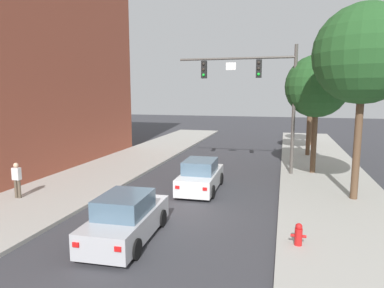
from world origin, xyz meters
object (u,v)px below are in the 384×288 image
object	(u,v)px
car_lead_white	(201,176)
street_tree_third	(311,85)
traffic_signal_mast	(260,85)
street_tree_nearest	(364,55)
street_tree_second	(317,87)
street_tree_farthest	(312,94)
fire_hydrant	(298,234)
pedestrian_sidewalk_left_walker	(17,178)
car_following_silver	(126,219)

from	to	relation	value
car_lead_white	street_tree_third	distance (m)	13.44
street_tree_third	traffic_signal_mast	bearing A→B (deg)	-116.10
street_tree_nearest	street_tree_third	size ratio (longest dim) A/B	1.23
street_tree_second	street_tree_farthest	distance (m)	11.80
traffic_signal_mast	fire_hydrant	world-z (taller)	traffic_signal_mast
street_tree_nearest	street_tree_farthest	bearing A→B (deg)	92.85
traffic_signal_mast	fire_hydrant	size ratio (longest dim) A/B	10.42
car_lead_white	street_tree_nearest	size ratio (longest dim) A/B	0.50
street_tree_farthest	street_tree_third	bearing A→B (deg)	-95.25
street_tree_third	street_tree_farthest	distance (m)	5.72
car_lead_white	street_tree_nearest	distance (m)	9.24
traffic_signal_mast	street_tree_third	xyz separation A→B (m)	(3.31, 6.76, 0.15)
car_lead_white	street_tree_nearest	bearing A→B (deg)	-0.04
pedestrian_sidewalk_left_walker	street_tree_farthest	xyz separation A→B (m)	(14.02, 20.69, 3.77)
car_following_silver	street_tree_nearest	distance (m)	11.92
car_following_silver	fire_hydrant	xyz separation A→B (m)	(5.58, 0.72, -0.22)
fire_hydrant	street_tree_second	distance (m)	11.79
street_tree_second	street_tree_third	world-z (taller)	street_tree_second
pedestrian_sidewalk_left_walker	street_tree_second	distance (m)	16.66
street_tree_second	street_tree_nearest	bearing A→B (deg)	-74.13
pedestrian_sidewalk_left_walker	fire_hydrant	bearing A→B (deg)	-8.38
fire_hydrant	car_following_silver	bearing A→B (deg)	-172.67
car_following_silver	traffic_signal_mast	bearing A→B (deg)	71.92
car_following_silver	street_tree_third	distance (m)	19.44
car_following_silver	pedestrian_sidewalk_left_walker	size ratio (longest dim) A/B	2.63
street_tree_farthest	traffic_signal_mast	bearing A→B (deg)	-107.16
car_lead_white	fire_hydrant	size ratio (longest dim) A/B	5.95
street_tree_third	fire_hydrant	bearing A→B (deg)	-94.26
car_following_silver	fire_hydrant	size ratio (longest dim) A/B	5.99
car_following_silver	street_tree_second	bearing A→B (deg)	59.38
car_lead_white	street_tree_farthest	distance (m)	18.40
car_lead_white	traffic_signal_mast	bearing A→B (deg)	60.05
fire_hydrant	street_tree_third	world-z (taller)	street_tree_third
street_tree_nearest	street_tree_second	xyz separation A→B (m)	(-1.42, 5.01, -1.26)
car_following_silver	street_tree_third	bearing A→B (deg)	68.73
traffic_signal_mast	car_lead_white	xyz separation A→B (m)	(-2.52, -4.36, -4.64)
car_following_silver	street_tree_farthest	distance (m)	24.69
car_following_silver	street_tree_nearest	world-z (taller)	street_tree_nearest
street_tree_nearest	street_tree_third	xyz separation A→B (m)	(-1.35, 11.13, -1.03)
street_tree_farthest	fire_hydrant	bearing A→B (deg)	-94.51
car_following_silver	street_tree_third	world-z (taller)	street_tree_third
traffic_signal_mast	street_tree_second	size ratio (longest dim) A/B	1.07
pedestrian_sidewalk_left_walker	street_tree_second	bearing A→B (deg)	33.57
street_tree_farthest	street_tree_second	bearing A→B (deg)	-92.87
traffic_signal_mast	street_tree_third	distance (m)	7.53
street_tree_nearest	street_tree_second	bearing A→B (deg)	105.87
car_lead_white	street_tree_third	size ratio (longest dim) A/B	0.62
traffic_signal_mast	street_tree_third	size ratio (longest dim) A/B	1.08
car_lead_white	street_tree_second	world-z (taller)	street_tree_second
pedestrian_sidewalk_left_walker	street_tree_third	size ratio (longest dim) A/B	0.24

